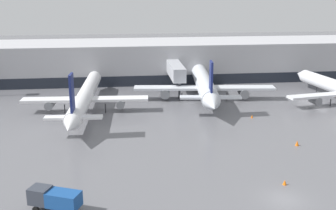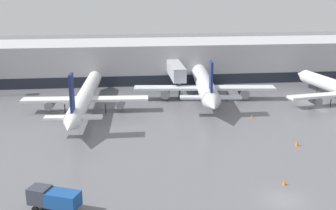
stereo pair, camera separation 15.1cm
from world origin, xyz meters
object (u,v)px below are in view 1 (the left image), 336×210
parked_jet_2 (85,97)px  traffic_cone_2 (285,182)px  traffic_cone_0 (297,143)px  traffic_cone_1 (252,116)px  service_truck_1 (54,198)px  parked_jet_0 (204,85)px

parked_jet_2 → traffic_cone_2: bearing=-139.2°
parked_jet_2 → traffic_cone_0: bearing=-120.1°
parked_jet_2 → traffic_cone_1: (28.71, -7.07, -2.53)m
parked_jet_2 → traffic_cone_1: size_ratio=65.25×
traffic_cone_1 → traffic_cone_2: size_ratio=0.94×
traffic_cone_1 → traffic_cone_2: bearing=-99.1°
traffic_cone_0 → service_truck_1: bearing=-155.5°
parked_jet_0 → traffic_cone_1: 14.34m
traffic_cone_1 → traffic_cone_2: traffic_cone_2 is taller
service_truck_1 → traffic_cone_2: (25.30, 2.91, -1.15)m
service_truck_1 → traffic_cone_1: service_truck_1 is taller
parked_jet_0 → traffic_cone_0: (8.22, -26.18, -2.57)m
service_truck_1 → traffic_cone_0: service_truck_1 is taller
parked_jet_0 → parked_jet_2: (-22.90, -5.77, -0.13)m
parked_jet_2 → traffic_cone_2: (24.72, -31.98, -2.51)m
parked_jet_2 → service_truck_1: (-0.58, -34.88, -1.36)m
parked_jet_0 → parked_jet_2: bearing=110.1°
traffic_cone_2 → parked_jet_0: bearing=92.8°
traffic_cone_1 → traffic_cone_0: bearing=-79.7°
parked_jet_2 → parked_jet_0: bearing=-72.7°
service_truck_1 → parked_jet_2: bearing=-68.1°
parked_jet_0 → parked_jet_2: parked_jet_2 is taller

